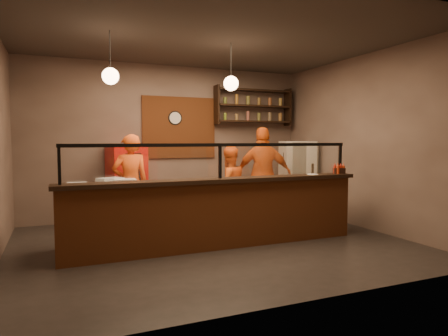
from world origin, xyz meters
name	(u,v)px	position (x,y,z in m)	size (l,w,h in m)	color
floor	(213,243)	(0.00, 0.00, 0.00)	(6.00, 6.00, 0.00)	black
ceiling	(212,37)	(0.00, 0.00, 3.20)	(6.00, 6.00, 0.00)	#39322C
wall_back	(170,142)	(0.00, 2.50, 1.60)	(6.00, 6.00, 0.00)	#745F55
wall_right	(364,142)	(3.00, 0.00, 1.60)	(5.00, 5.00, 0.00)	#745F55
wall_front	(305,143)	(0.00, -2.50, 1.60)	(6.00, 6.00, 0.00)	#745F55
brick_patch	(179,128)	(0.20, 2.47, 1.90)	(1.60, 0.04, 1.30)	brown
service_counter	(220,215)	(0.00, -0.30, 0.50)	(4.60, 0.25, 1.00)	brown
counter_ledge	(220,180)	(0.00, -0.30, 1.03)	(4.70, 0.37, 0.06)	black
worktop_cabinet	(208,215)	(0.00, 0.20, 0.42)	(4.60, 0.75, 0.85)	gray
worktop	(208,187)	(0.00, 0.20, 0.88)	(4.60, 0.75, 0.05)	beige
sneeze_guard	(220,158)	(0.00, -0.30, 1.37)	(4.50, 0.05, 0.52)	white
wall_shelving	(254,106)	(1.90, 2.32, 2.40)	(1.84, 0.28, 0.85)	black
wall_clock	(175,118)	(0.10, 2.46, 2.10)	(0.30, 0.30, 0.04)	black
pendant_left	(110,76)	(-1.50, 0.20, 2.55)	(0.24, 0.24, 0.77)	black
pendant_right	(231,83)	(0.40, 0.20, 2.55)	(0.24, 0.24, 0.77)	black
cook_left	(130,184)	(-1.07, 1.21, 0.87)	(0.63, 0.41, 1.73)	#E35015
cook_mid	(229,186)	(0.78, 1.16, 0.76)	(0.73, 0.57, 1.51)	#E45815
cook_right	(263,175)	(1.53, 1.15, 0.94)	(1.11, 0.46, 1.89)	#CF5113
fridge	(297,178)	(2.60, 1.59, 0.80)	(0.67, 0.62, 1.61)	beige
red_cooler	(127,183)	(-0.98, 2.15, 0.78)	(0.67, 0.61, 1.56)	#B2120B
pizza_dough	(226,184)	(0.32, 0.24, 0.91)	(0.44, 0.44, 0.01)	white
prep_tub_a	(110,183)	(-1.52, 0.32, 0.98)	(0.34, 0.27, 0.17)	silver
prep_tub_b	(77,187)	(-1.99, 0.18, 0.97)	(0.26, 0.21, 0.13)	silver
prep_tub_c	(125,184)	(-1.33, 0.16, 0.98)	(0.32, 0.25, 0.16)	silver
rolling_pin	(110,187)	(-1.52, 0.37, 0.93)	(0.06, 0.06, 0.38)	gold
condiment_caddy	(339,171)	(2.20, -0.30, 1.11)	(0.18, 0.14, 0.10)	black
pepper_mill	(313,169)	(1.70, -0.24, 1.15)	(0.04, 0.04, 0.18)	black
small_plate	(313,174)	(1.64, -0.33, 1.07)	(0.18, 0.18, 0.01)	white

